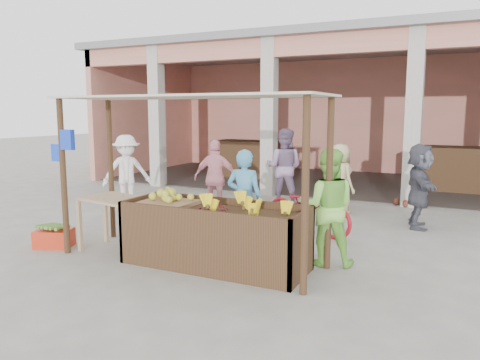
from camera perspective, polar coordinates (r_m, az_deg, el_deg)
The scene contains 20 objects.
ground at distance 6.98m, azimuth -6.73°, elevation -9.78°, with size 60.00×60.00×0.00m, color slate.
market_building at distance 14.94m, azimuth 12.27°, elevation 10.24°, with size 14.40×6.40×4.20m.
fruit_stall at distance 6.61m, azimuth -3.10°, elevation -7.13°, with size 2.60×0.95×0.80m, color #4D341E.
stall_awning at distance 6.69m, azimuth -6.85°, elevation 6.69°, with size 4.09×1.35×2.39m.
banana_heap at distance 6.30m, azimuth 0.71°, elevation -3.21°, with size 1.11×0.61×0.20m, color yellow, non-canonical shape.
melon_tray at distance 6.94m, azimuth -8.86°, elevation -2.30°, with size 0.76×0.66×0.20m.
berry_heap at distance 6.47m, azimuth -3.19°, elevation -3.21°, with size 0.44×0.36×0.14m, color maroon.
side_table at distance 7.56m, azimuth -14.98°, elevation -3.12°, with size 1.15×0.88×0.84m.
papaya_pile at distance 7.51m, azimuth -15.05°, elevation -1.35°, with size 0.67×0.39×0.19m, color #467F29, non-canonical shape.
red_crate at distance 8.15m, azimuth -21.71°, elevation -6.60°, with size 0.55×0.40×0.29m, color red.
plantain_bundle at distance 8.11m, azimuth -21.78°, elevation -5.33°, with size 0.43×0.30×0.09m, color #588D33, non-canonical shape.
produce_sacks at distance 11.36m, azimuth 20.12°, elevation -1.42°, with size 1.10×0.82×0.67m.
vendor_blue at distance 7.36m, azimuth 0.54°, elevation -1.97°, with size 0.63×0.47×1.69m, color #53A6DB.
vendor_green at distance 6.70m, azimuth 10.60°, elevation -2.89°, with size 0.84×0.49×1.75m, color #88D950.
motorcycle at distance 8.38m, azimuth 8.29°, elevation -3.35°, with size 1.82×0.63×0.95m, color maroon.
shopper_a at distance 10.70m, azimuth -13.65°, elevation 1.30°, with size 1.14×0.57×1.78m, color white.
shopper_b at distance 9.74m, azimuth -2.95°, elevation 0.56°, with size 0.99×0.53×1.69m, color pink.
shopper_c at distance 10.15m, azimuth 12.05°, elevation 0.61°, with size 0.80×0.52×1.65m, color tan.
shopper_d at distance 9.29m, azimuth 21.05°, elevation -0.44°, with size 1.54×0.63×1.67m, color #4B4C59.
shopper_f at distance 10.84m, azimuth 5.40°, elevation 2.01°, with size 0.95×0.54×1.94m, color gray.
Camera 1 is at (3.59, -5.58, 2.17)m, focal length 35.00 mm.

